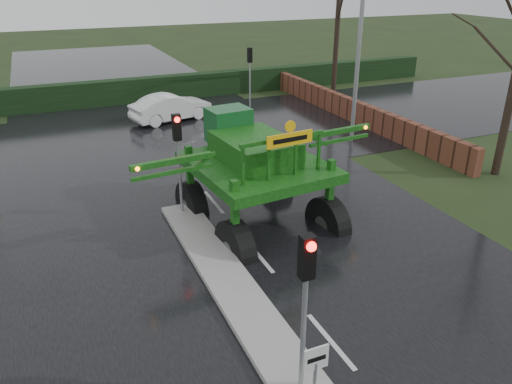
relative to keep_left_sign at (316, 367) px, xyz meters
name	(u,v)px	position (x,y,z in m)	size (l,w,h in m)	color
ground	(330,342)	(1.30, 1.50, -1.06)	(140.00, 140.00, 0.00)	black
road_main	(197,183)	(1.30, 11.50, -1.05)	(14.00, 80.00, 0.02)	black
road_cross	(160,139)	(1.30, 17.50, -1.05)	(80.00, 12.00, 0.02)	black
median_island	(229,282)	(0.00, 4.50, -0.97)	(1.20, 10.00, 0.16)	gray
hedge_row	(129,91)	(1.30, 25.50, -0.31)	(44.00, 0.90, 1.50)	black
brick_wall	(342,106)	(11.80, 17.50, -0.46)	(0.40, 20.00, 1.20)	#592D1E
keep_left_sign	(316,367)	(0.00, 0.00, 0.00)	(0.50, 0.07, 1.35)	gray
traffic_signal_near	(306,282)	(0.00, 0.49, 1.53)	(0.26, 0.33, 3.52)	gray
traffic_signal_mid	(178,143)	(0.00, 8.99, 1.53)	(0.26, 0.33, 3.52)	gray
traffic_signal_far	(250,64)	(7.80, 21.51, 1.53)	(0.26, 0.33, 3.52)	gray
street_light_right	(356,11)	(9.49, 13.50, 4.93)	(3.85, 0.30, 10.00)	gray
crop_sprayer	(231,178)	(0.78, 6.30, 1.19)	(8.47, 5.64, 4.75)	black
white_sedan	(172,121)	(2.68, 20.47, -1.06)	(1.56, 4.47, 1.47)	white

